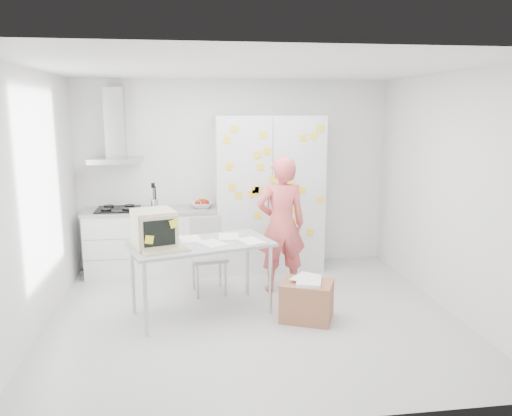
{
  "coord_description": "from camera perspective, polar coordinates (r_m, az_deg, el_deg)",
  "views": [
    {
      "loc": [
        -0.69,
        -5.24,
        2.29
      ],
      "look_at": [
        0.14,
        0.73,
        1.09
      ],
      "focal_mm": 35.0,
      "sensor_mm": 36.0,
      "label": 1
    }
  ],
  "objects": [
    {
      "name": "tall_cabinet",
      "position": [
        7.11,
        1.44,
        1.63
      ],
      "size": [
        1.5,
        0.68,
        2.2
      ],
      "color": "silver",
      "rests_on": "ground"
    },
    {
      "name": "ceiling",
      "position": [
        5.3,
        -0.41,
        15.72
      ],
      "size": [
        4.5,
        4.0,
        0.02
      ],
      "primitive_type": "cube",
      "color": "white",
      "rests_on": "walls"
    },
    {
      "name": "person",
      "position": [
        6.26,
        2.9,
        -1.93
      ],
      "size": [
        0.65,
        0.45,
        1.72
      ],
      "primitive_type": "imported",
      "rotation": [
        0.0,
        0.0,
        3.21
      ],
      "color": "#E25857",
      "rests_on": "ground"
    },
    {
      "name": "range_hood",
      "position": [
        7.15,
        -15.78,
        8.19
      ],
      "size": [
        0.7,
        0.48,
        1.01
      ],
      "color": "silver",
      "rests_on": "walls"
    },
    {
      "name": "walls",
      "position": [
        6.07,
        -1.28,
        2.37
      ],
      "size": [
        4.52,
        4.01,
        2.7
      ],
      "color": "white",
      "rests_on": "ground"
    },
    {
      "name": "cardboard_box",
      "position": [
        5.6,
        5.84,
        -10.43
      ],
      "size": [
        0.67,
        0.61,
        0.47
      ],
      "rotation": [
        0.0,
        0.0,
        -0.41
      ],
      "color": "#A56847",
      "rests_on": "ground"
    },
    {
      "name": "chair",
      "position": [
        6.34,
        -5.54,
        -4.83
      ],
      "size": [
        0.48,
        0.48,
        0.95
      ],
      "rotation": [
        0.0,
        0.0,
        0.13
      ],
      "color": "#A9AAA7",
      "rests_on": "ground"
    },
    {
      "name": "desk",
      "position": [
        5.49,
        -9.59,
        -3.2
      ],
      "size": [
        1.7,
        1.19,
        1.23
      ],
      "rotation": [
        0.0,
        0.0,
        0.3
      ],
      "color": "#A4A8AE",
      "rests_on": "ground"
    },
    {
      "name": "counter_run",
      "position": [
        7.19,
        -11.72,
        -3.62
      ],
      "size": [
        1.84,
        0.63,
        1.28
      ],
      "color": "white",
      "rests_on": "ground"
    },
    {
      "name": "floor",
      "position": [
        5.76,
        -0.38,
        -12.25
      ],
      "size": [
        4.5,
        4.0,
        0.02
      ],
      "primitive_type": "cube",
      "color": "silver",
      "rests_on": "ground"
    }
  ]
}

